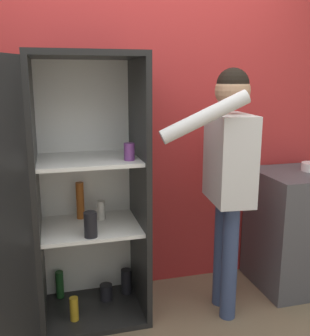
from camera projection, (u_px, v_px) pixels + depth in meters
wall_back at (130, 122)px, 2.84m from camera, size 7.00×0.06×2.55m
refrigerator at (69, 199)px, 2.41m from camera, size 1.06×1.18×1.74m
person at (228, 163)px, 2.52m from camera, size 0.66×0.55×1.65m
counter at (297, 229)px, 3.01m from camera, size 0.63×0.58×0.90m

